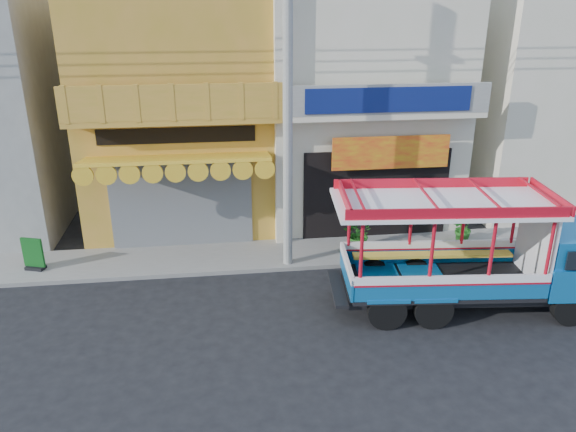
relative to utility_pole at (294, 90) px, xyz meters
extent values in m
plane|color=black|center=(0.85, -3.30, -5.03)|extent=(90.00, 90.00, 0.00)
cube|color=slate|center=(0.85, 0.70, -4.97)|extent=(30.00, 2.00, 0.12)
cube|color=#AE8A26|center=(-3.15, 4.70, -1.03)|extent=(6.00, 6.00, 8.00)
cube|color=#595B5E|center=(-3.15, 1.68, -3.63)|extent=(4.20, 0.10, 2.60)
cube|color=orange|center=(-3.15, 0.95, -1.98)|extent=(5.20, 1.50, 0.31)
cube|color=#AE8A26|center=(-3.15, 1.35, -0.98)|extent=(6.00, 0.70, 0.18)
cube|color=#AE8A26|center=(-3.15, 1.05, -0.43)|extent=(6.00, 0.12, 0.95)
cube|color=black|center=(-3.15, 1.67, -1.48)|extent=(4.50, 0.04, 0.45)
cube|color=beige|center=(2.85, 4.70, -1.03)|extent=(6.00, 6.00, 8.00)
cube|color=black|center=(2.85, 1.68, -3.53)|extent=(4.60, 0.12, 2.80)
cube|color=gold|center=(3.15, 1.40, -2.13)|extent=(3.60, 0.05, 1.00)
cube|color=beige|center=(2.85, 1.35, -0.98)|extent=(6.00, 0.70, 0.18)
cube|color=gray|center=(2.85, 1.05, -0.48)|extent=(6.00, 0.12, 0.85)
cube|color=navy|center=(2.85, 0.98, -0.48)|extent=(4.80, 0.06, 0.70)
cube|color=beige|center=(-0.15, 1.55, -1.03)|extent=(0.35, 0.30, 8.00)
cube|color=beige|center=(9.85, 4.70, -1.23)|extent=(6.00, 6.00, 7.60)
cylinder|color=gray|center=(-0.15, 0.00, -0.53)|extent=(0.26, 0.26, 9.00)
cylinder|color=black|center=(6.09, -3.85, -4.58)|extent=(0.93, 0.33, 0.91)
cylinder|color=black|center=(6.24, -2.13, -4.58)|extent=(0.93, 0.33, 0.91)
cylinder|color=black|center=(2.82, -3.56, -4.58)|extent=(0.93, 0.33, 0.91)
cylinder|color=black|center=(2.98, -1.84, -4.58)|extent=(0.93, 0.33, 0.91)
cylinder|color=black|center=(1.74, -3.46, -4.58)|extent=(0.93, 0.33, 0.91)
cylinder|color=black|center=(1.89, -1.74, -4.58)|extent=(0.93, 0.33, 0.91)
cube|color=black|center=(3.99, -2.80, -4.49)|extent=(6.23, 2.04, 0.26)
cube|color=#0F63A9|center=(6.35, -3.01, -3.98)|extent=(1.81, 2.14, 0.82)
cube|color=#0F63A9|center=(6.21, -2.99, -3.26)|extent=(1.43, 1.95, 0.68)
cube|color=black|center=(3.24, -2.73, -4.30)|extent=(4.67, 2.39, 0.11)
cube|color=#0F63A9|center=(3.16, -3.69, -3.98)|extent=(4.50, 0.47, 0.55)
cube|color=white|center=(3.16, -3.69, -3.74)|extent=(4.50, 0.48, 0.20)
cube|color=#0F63A9|center=(3.33, -1.77, -3.98)|extent=(4.50, 0.47, 0.55)
cube|color=white|center=(3.33, -1.77, -3.74)|extent=(4.50, 0.48, 0.20)
cylinder|color=red|center=(1.05, -3.49, -2.98)|extent=(0.09, 0.09, 1.46)
cylinder|color=red|center=(1.22, -1.60, -2.98)|extent=(0.09, 0.09, 1.46)
cube|color=white|center=(5.50, -2.93, -3.28)|extent=(0.24, 1.84, 2.05)
cube|color=white|center=(3.15, -2.72, -2.25)|extent=(5.23, 2.67, 0.09)
cube|color=red|center=(3.15, -2.72, -2.09)|extent=(5.04, 2.56, 0.24)
cube|color=black|center=(-7.23, 0.50, -4.87)|extent=(0.58, 0.43, 0.09)
cube|color=#0D4A15|center=(-7.23, 0.50, -4.39)|extent=(0.61, 0.26, 0.85)
imported|color=#22641C|center=(2.06, 0.66, -4.41)|extent=(1.17, 1.20, 1.01)
imported|color=#22641C|center=(5.26, 0.58, -4.38)|extent=(0.75, 0.72, 1.06)
imported|color=#22641C|center=(5.48, 0.89, -4.47)|extent=(0.69, 0.69, 0.88)
camera|label=1|loc=(-1.98, -14.40, 2.27)|focal=35.00mm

